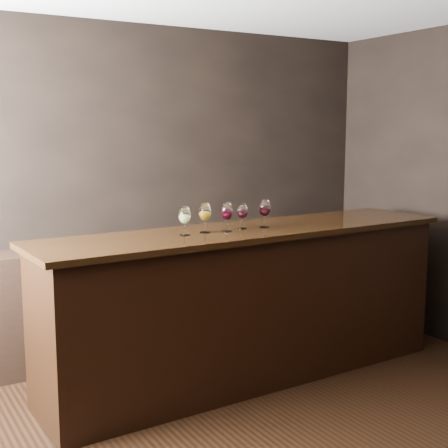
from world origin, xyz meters
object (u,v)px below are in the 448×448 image
bar_counter (249,306)px  glass_amber (205,213)px  back_bar_shelf (149,295)px  glass_red_a (227,212)px  glass_red_b (242,212)px  glass_red_c (265,209)px  glass_white (185,216)px

bar_counter → glass_amber: bearing=177.3°
back_bar_shelf → glass_red_a: (0.18, -1.02, 0.83)m
back_bar_shelf → glass_red_a: glass_red_a is taller
back_bar_shelf → glass_red_b: 1.31m
glass_red_a → glass_red_c: 0.35m
glass_amber → glass_red_c: size_ratio=0.99×
back_bar_shelf → glass_white: glass_white is taller
glass_red_b → glass_red_c: (0.18, -0.03, 0.02)m
glass_white → glass_red_a: size_ratio=0.95×
glass_red_c → glass_white: bearing=-178.8°
glass_white → bar_counter: bearing=2.8°
glass_amber → glass_red_b: (0.33, 0.02, -0.02)m
glass_white → glass_red_c: bearing=1.2°
bar_counter → glass_red_a: bearing=-172.4°
glass_amber → glass_red_c: glass_red_c is taller
glass_amber → glass_red_a: (0.16, -0.04, 0.00)m
bar_counter → glass_red_c: glass_red_c is taller
glass_red_a → glass_red_b: glass_red_a is taller
bar_counter → glass_red_b: size_ratio=17.22×
glass_red_c → glass_red_a: bearing=-175.9°
glass_red_b → glass_red_c: glass_red_c is taller
back_bar_shelf → glass_red_c: 1.40m
bar_counter → glass_amber: 0.84m
back_bar_shelf → glass_red_b: size_ratio=14.29×
glass_red_a → glass_red_b: 0.18m
back_bar_shelf → glass_red_c: (0.53, -0.99, 0.83)m
glass_amber → back_bar_shelf: bearing=91.4°
glass_white → glass_red_a: bearing=-1.9°
back_bar_shelf → glass_red_b: (0.35, -0.96, 0.81)m
bar_counter → glass_red_c: 0.76m
glass_red_a → back_bar_shelf: bearing=100.1°
bar_counter → glass_red_b: glass_red_b is taller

